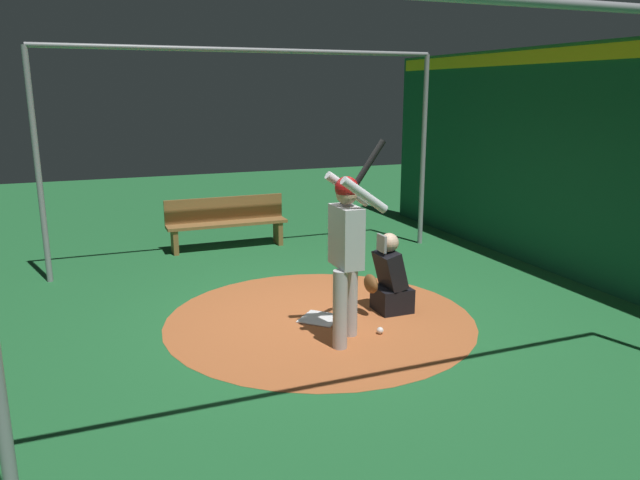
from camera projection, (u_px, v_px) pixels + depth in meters
ground_plane at (320, 319)px, 7.03m from camera, size 26.05×26.05×0.00m
dirt_circle at (320, 319)px, 7.03m from camera, size 3.57×3.57×0.01m
home_plate at (320, 318)px, 7.03m from camera, size 0.59×0.59×0.01m
batter at (347, 243)px, 6.18m from camera, size 0.68×0.49×2.10m
catcher at (389, 281)px, 7.20m from camera, size 0.58×0.40×0.96m
back_wall at (595, 165)px, 8.06m from camera, size 0.23×10.05×3.20m
cage_frame at (320, 124)px, 6.50m from camera, size 5.99×5.54×3.18m
bench at (227, 221)px, 10.14m from camera, size 2.00×0.36×0.85m
baseball_0 at (380, 330)px, 6.60m from camera, size 0.07×0.07×0.07m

